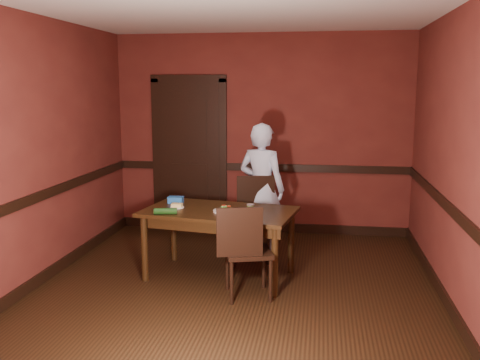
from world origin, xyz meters
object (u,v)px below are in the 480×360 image
(person, at_px, (262,189))
(sauce_jar, at_px, (250,209))
(chair_far, at_px, (249,219))
(food_tub, at_px, (176,200))
(dining_table, at_px, (219,243))
(cheese_saucer, at_px, (177,206))
(chair_near, at_px, (248,250))
(sandwich_plate, at_px, (226,210))

(person, height_order, sauce_jar, person)
(chair_far, relative_size, sauce_jar, 10.45)
(sauce_jar, xyz_separation_m, food_tub, (-0.88, 0.34, -0.01))
(dining_table, distance_m, cheese_saucer, 0.60)
(chair_near, height_order, cheese_saucer, chair_near)
(food_tub, bearing_deg, dining_table, -26.10)
(sauce_jar, bearing_deg, sandwich_plate, 176.64)
(chair_far, bearing_deg, person, 53.56)
(chair_near, distance_m, person, 1.43)
(chair_near, bearing_deg, person, -105.02)
(chair_near, xyz_separation_m, person, (-0.03, 1.40, 0.33))
(chair_far, height_order, chair_near, chair_far)
(sandwich_plate, bearing_deg, cheese_saucer, 169.07)
(food_tub, bearing_deg, sauce_jar, -21.97)
(chair_far, relative_size, cheese_saucer, 6.47)
(chair_far, relative_size, person, 0.61)
(chair_near, xyz_separation_m, food_tub, (-0.91, 0.74, 0.30))
(chair_far, bearing_deg, food_tub, -171.85)
(sauce_jar, distance_m, cheese_saucer, 0.81)
(chair_near, bearing_deg, sauce_jar, -101.51)
(sauce_jar, distance_m, food_tub, 0.94)
(dining_table, relative_size, chair_near, 1.69)
(dining_table, xyz_separation_m, person, (0.34, 0.91, 0.42))
(dining_table, xyz_separation_m, cheese_saucer, (-0.46, 0.03, 0.38))
(chair_far, relative_size, chair_near, 1.05)
(chair_near, height_order, sauce_jar, chair_near)
(sandwich_plate, bearing_deg, food_tub, 152.13)
(person, height_order, cheese_saucer, person)
(chair_near, relative_size, cheese_saucer, 6.14)
(sauce_jar, bearing_deg, cheese_saucer, 171.45)
(dining_table, distance_m, chair_near, 0.62)
(food_tub, bearing_deg, cheese_saucer, -72.02)
(chair_far, bearing_deg, chair_near, -98.52)
(sandwich_plate, bearing_deg, chair_far, 78.10)
(sauce_jar, relative_size, cheese_saucer, 0.62)
(chair_far, height_order, cheese_saucer, chair_far)
(food_tub, bearing_deg, chair_far, 23.78)
(person, relative_size, cheese_saucer, 10.60)
(sandwich_plate, bearing_deg, sauce_jar, -3.36)
(dining_table, relative_size, person, 0.98)
(dining_table, height_order, chair_near, chair_near)
(dining_table, distance_m, chair_far, 0.65)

